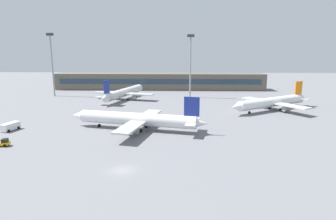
% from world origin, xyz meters
% --- Properties ---
extents(ground_plane, '(400.00, 400.00, 0.00)m').
position_xyz_m(ground_plane, '(0.00, 40.00, 0.00)').
color(ground_plane, slate).
extents(terminal_building, '(115.44, 12.13, 9.00)m').
position_xyz_m(terminal_building, '(0.00, 112.20, 4.50)').
color(terminal_building, '#5B564C').
rests_on(terminal_building, ground_plane).
extents(airplane_near, '(39.16, 27.70, 9.78)m').
position_xyz_m(airplane_near, '(-1.30, 27.40, 2.98)').
color(airplane_near, silver).
rests_on(airplane_near, ground_plane).
extents(airplane_mid, '(34.52, 25.59, 9.80)m').
position_xyz_m(airplane_mid, '(44.21, 55.33, 2.99)').
color(airplane_mid, white).
rests_on(airplane_mid, ground_plane).
extents(airplane_far, '(28.29, 39.81, 10.02)m').
position_xyz_m(airplane_far, '(-13.85, 78.06, 3.06)').
color(airplane_far, silver).
rests_on(airplane_far, ground_plane).
extents(baggage_tug_yellow, '(3.70, 2.03, 1.75)m').
position_xyz_m(baggage_tug_yellow, '(-29.85, 12.45, 0.80)').
color(baggage_tug_yellow, '#F2B20C').
rests_on(baggage_tug_yellow, ground_plane).
extents(service_van_white, '(3.29, 5.54, 2.08)m').
position_xyz_m(service_van_white, '(-35.54, 25.49, 1.11)').
color(service_van_white, white).
rests_on(service_van_white, ground_plane).
extents(floodlight_tower_west, '(3.20, 0.80, 29.43)m').
position_xyz_m(floodlight_tower_west, '(-49.32, 86.11, 16.79)').
color(floodlight_tower_west, gray).
rests_on(floodlight_tower_west, ground_plane).
extents(floodlight_tower_east, '(3.20, 0.80, 28.58)m').
position_xyz_m(floodlight_tower_east, '(15.69, 84.12, 16.35)').
color(floodlight_tower_east, gray).
rests_on(floodlight_tower_east, ground_plane).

